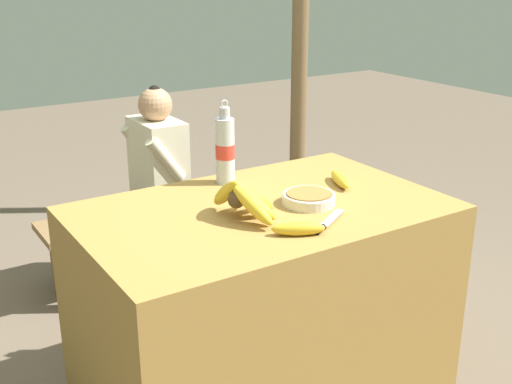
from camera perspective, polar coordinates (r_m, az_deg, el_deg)
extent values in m
cube|color=olive|center=(2.49, 0.52, -9.79)|extent=(1.32, 0.84, 0.78)
sphere|color=#4C381E|center=(2.17, -1.76, -0.70)|extent=(0.06, 0.06, 0.06)
ellipsoid|color=gold|center=(2.12, -0.30, -1.18)|extent=(0.10, 0.20, 0.14)
ellipsoid|color=gold|center=(2.14, -0.15, -0.99)|extent=(0.14, 0.17, 0.13)
ellipsoid|color=gold|center=(2.18, -0.21, -0.58)|extent=(0.17, 0.09, 0.13)
ellipsoid|color=gold|center=(2.22, -0.58, -0.38)|extent=(0.19, 0.10, 0.12)
ellipsoid|color=gold|center=(2.23, -1.54, -0.26)|extent=(0.13, 0.15, 0.13)
ellipsoid|color=gold|center=(2.22, -2.70, -0.09)|extent=(0.05, 0.18, 0.16)
cylinder|color=silver|center=(2.35, 4.69, -0.67)|extent=(0.20, 0.20, 0.03)
torus|color=silver|center=(2.34, 4.71, -0.28)|extent=(0.20, 0.20, 0.01)
cylinder|color=olive|center=(2.34, 4.71, -0.19)|extent=(0.16, 0.16, 0.01)
cylinder|color=silver|center=(2.54, -2.76, 3.64)|extent=(0.08, 0.08, 0.26)
cylinder|color=red|center=(2.54, -2.76, 3.64)|extent=(0.08, 0.08, 0.06)
cylinder|color=#ADADB2|center=(2.50, -2.82, 7.03)|extent=(0.04, 0.04, 0.05)
torus|color=#ADADB2|center=(2.49, -2.83, 7.83)|extent=(0.03, 0.01, 0.03)
ellipsoid|color=gold|center=(2.07, 3.77, -3.27)|extent=(0.18, 0.13, 0.05)
ellipsoid|color=gold|center=(2.56, 7.47, 1.12)|extent=(0.12, 0.19, 0.05)
cube|color=#BCBCC1|center=(2.20, 6.77, -2.30)|extent=(0.16, 0.11, 0.00)
cylinder|color=black|center=(2.11, 5.71, -3.32)|extent=(0.06, 0.05, 0.02)
cube|color=brown|center=(3.52, -6.31, -1.20)|extent=(1.56, 0.32, 0.04)
cube|color=brown|center=(3.27, -16.03, -7.26)|extent=(0.06, 0.06, 0.35)
cube|color=brown|center=(3.82, 3.79, -2.51)|extent=(0.06, 0.06, 0.35)
cube|color=brown|center=(3.48, -17.21, -5.70)|extent=(0.06, 0.06, 0.35)
cube|color=brown|center=(4.00, 1.77, -1.43)|extent=(0.06, 0.06, 0.35)
cylinder|color=#473828|center=(3.33, -11.63, -6.03)|extent=(0.09, 0.09, 0.39)
cylinder|color=#473828|center=(3.29, -9.92, -2.39)|extent=(0.30, 0.09, 0.09)
cylinder|color=#473828|center=(3.49, -12.76, -4.89)|extent=(0.09, 0.09, 0.39)
cylinder|color=#473828|center=(3.45, -11.15, -1.40)|extent=(0.30, 0.09, 0.09)
cube|color=beige|center=(3.34, -8.66, 2.30)|extent=(0.20, 0.34, 0.49)
cylinder|color=beige|center=(3.17, -8.02, 2.86)|extent=(0.20, 0.06, 0.25)
cylinder|color=beige|center=(3.45, -10.29, 4.14)|extent=(0.20, 0.06, 0.25)
sphere|color=tan|center=(3.26, -8.95, 7.68)|extent=(0.17, 0.17, 0.17)
sphere|color=black|center=(3.25, -9.01, 8.79)|extent=(0.07, 0.07, 0.07)
sphere|color=#4C381E|center=(3.69, -0.37, 1.34)|extent=(0.06, 0.06, 0.06)
ellipsoid|color=#8EA842|center=(3.63, 0.15, 1.05)|extent=(0.05, 0.17, 0.13)
ellipsoid|color=#8EA842|center=(3.66, 0.42, 1.17)|extent=(0.11, 0.15, 0.13)
ellipsoid|color=#8EA842|center=(3.69, 0.48, 1.30)|extent=(0.15, 0.12, 0.12)
ellipsoid|color=#8EA842|center=(3.71, 0.61, 1.45)|extent=(0.18, 0.08, 0.14)
ellipsoid|color=#8EA842|center=(3.73, 0.31, 1.48)|extent=(0.16, 0.07, 0.12)
ellipsoid|color=#8EA842|center=(3.74, 0.03, 1.58)|extent=(0.17, 0.13, 0.11)
ellipsoid|color=#8EA842|center=(3.75, -0.48, 1.54)|extent=(0.11, 0.18, 0.11)
ellipsoid|color=#8EA842|center=(3.73, -0.93, 1.53)|extent=(0.06, 0.17, 0.09)
cylinder|color=brown|center=(4.25, 3.94, 13.77)|extent=(0.11, 0.11, 2.37)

